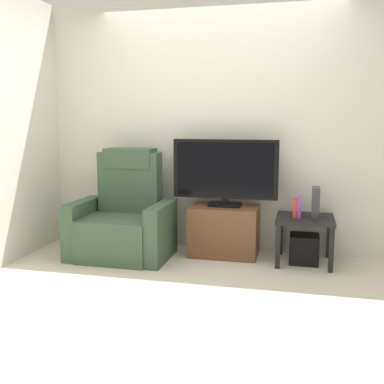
{
  "coord_description": "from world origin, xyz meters",
  "views": [
    {
      "loc": [
        0.87,
        -3.68,
        1.38
      ],
      "look_at": [
        -0.14,
        0.5,
        0.7
      ],
      "focal_mm": 43.28,
      "sensor_mm": 36.0,
      "label": 1
    }
  ],
  "objects": [
    {
      "name": "ground_plane",
      "position": [
        0.0,
        0.0,
        0.0
      ],
      "size": [
        6.4,
        6.4,
        0.0
      ],
      "primitive_type": "plane",
      "color": "beige"
    },
    {
      "name": "subwoofer_box",
      "position": [
        0.91,
        0.79,
        0.14
      ],
      "size": [
        0.28,
        0.28,
        0.28
      ],
      "primitive_type": "cube",
      "color": "black",
      "rests_on": "ground"
    },
    {
      "name": "recliner_armchair",
      "position": [
        -0.88,
        0.61,
        0.37
      ],
      "size": [
        0.98,
        0.78,
        1.08
      ],
      "rotation": [
        0.0,
        0.0,
        0.12
      ],
      "color": "#384C38",
      "rests_on": "ground"
    },
    {
      "name": "book_leftmost",
      "position": [
        0.81,
        0.77,
        0.54
      ],
      "size": [
        0.04,
        0.13,
        0.18
      ],
      "primitive_type": "cube",
      "color": "red",
      "rests_on": "side_table"
    },
    {
      "name": "book_middle",
      "position": [
        0.85,
        0.77,
        0.55
      ],
      "size": [
        0.03,
        0.13,
        0.2
      ],
      "primitive_type": "cube",
      "color": "purple",
      "rests_on": "side_table"
    },
    {
      "name": "wall_back",
      "position": [
        0.0,
        1.13,
        1.3
      ],
      "size": [
        6.4,
        0.06,
        2.6
      ],
      "primitive_type": "cube",
      "color": "beige",
      "rests_on": "ground"
    },
    {
      "name": "game_console",
      "position": [
        1.0,
        0.8,
        0.6
      ],
      "size": [
        0.07,
        0.2,
        0.29
      ],
      "primitive_type": "cube",
      "color": "#333338",
      "rests_on": "side_table"
    },
    {
      "name": "side_table",
      "position": [
        0.91,
        0.79,
        0.38
      ],
      "size": [
        0.54,
        0.54,
        0.45
      ],
      "color": "black",
      "rests_on": "ground"
    },
    {
      "name": "television",
      "position": [
        0.11,
        0.87,
        0.86
      ],
      "size": [
        1.06,
        0.2,
        0.67
      ],
      "color": "black",
      "rests_on": "tv_stand"
    },
    {
      "name": "tv_stand",
      "position": [
        0.11,
        0.86,
        0.26
      ],
      "size": [
        0.69,
        0.43,
        0.51
      ],
      "color": "brown",
      "rests_on": "ground"
    }
  ]
}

